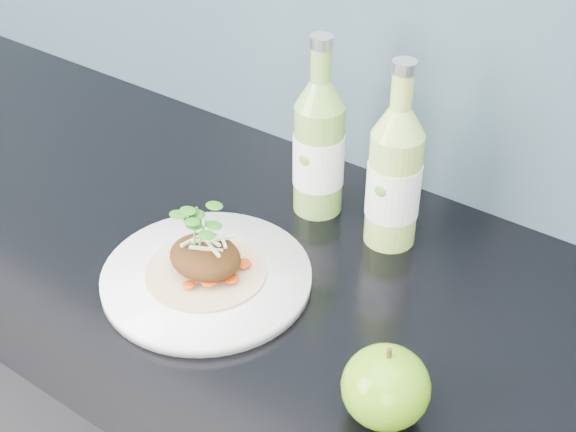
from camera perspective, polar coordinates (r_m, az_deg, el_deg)
name	(u,v)px	position (r m, az deg, el deg)	size (l,w,h in m)	color
dinner_plate	(207,278)	(0.99, -5.80, -4.39)	(0.30, 0.30, 0.02)	white
pork_taco	(205,255)	(0.97, -5.92, -2.75)	(0.15, 0.15, 0.10)	tan
green_apple	(386,387)	(0.82, 6.97, -11.98)	(0.12, 0.12, 0.09)	#4A890E
cider_bottle_left	(319,148)	(1.07, 2.21, 4.88)	(0.08, 0.08, 0.25)	#76A545
cider_bottle_right	(394,177)	(1.02, 7.57, 2.76)	(0.08, 0.08, 0.25)	#A0C953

